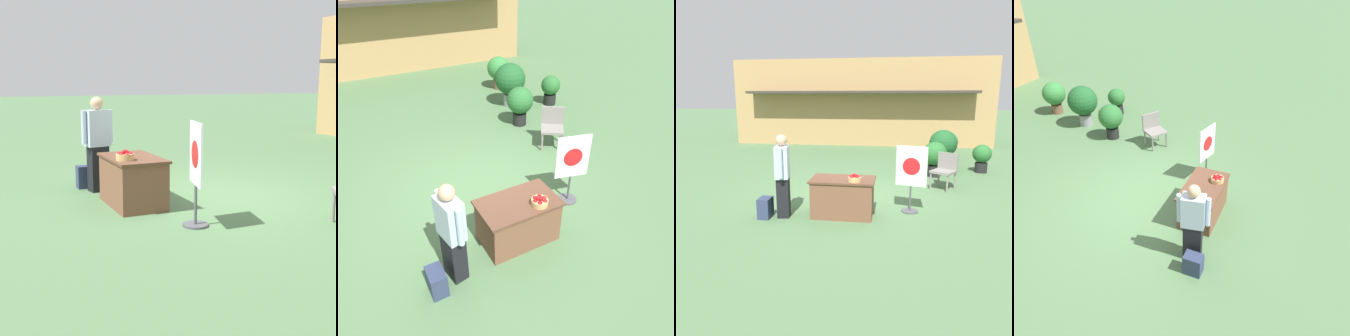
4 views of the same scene
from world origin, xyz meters
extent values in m
plane|color=#4C7047|center=(0.00, 0.00, 0.00)|extent=(120.00, 120.00, 0.00)
cube|color=brown|center=(0.01, -1.49, 0.38)|extent=(1.24, 0.75, 0.75)
cube|color=brown|center=(0.01, -1.49, 0.77)|extent=(1.32, 0.80, 0.04)
cylinder|color=tan|center=(0.28, -1.70, 0.84)|extent=(0.27, 0.27, 0.10)
sphere|color=red|center=(0.36, -1.70, 0.88)|extent=(0.08, 0.08, 0.08)
sphere|color=red|center=(0.32, -1.63, 0.88)|extent=(0.08, 0.08, 0.08)
sphere|color=#A30F14|center=(0.23, -1.63, 0.88)|extent=(0.08, 0.08, 0.08)
sphere|color=red|center=(0.19, -1.70, 0.88)|extent=(0.08, 0.08, 0.08)
sphere|color=red|center=(0.23, -1.77, 0.88)|extent=(0.08, 0.08, 0.08)
sphere|color=red|center=(0.33, -1.77, 0.88)|extent=(0.08, 0.08, 0.08)
sphere|color=red|center=(0.28, -1.68, 0.92)|extent=(0.08, 0.08, 0.08)
sphere|color=red|center=(0.25, -1.69, 0.92)|extent=(0.08, 0.08, 0.08)
sphere|color=#A30F14|center=(0.28, -1.72, 0.92)|extent=(0.08, 0.08, 0.08)
cube|color=black|center=(-1.21, -1.72, 0.41)|extent=(0.30, 0.38, 0.82)
cube|color=silver|center=(-1.21, -1.72, 1.15)|extent=(0.33, 0.46, 0.65)
sphere|color=tan|center=(-1.21, -1.72, 1.59)|extent=(0.23, 0.23, 0.23)
cylinder|color=silver|center=(-1.25, -1.46, 1.18)|extent=(0.09, 0.09, 0.60)
cylinder|color=silver|center=(-1.16, -1.97, 1.18)|extent=(0.09, 0.09, 0.60)
cube|color=#2D3856|center=(-1.55, -1.86, 0.21)|extent=(0.24, 0.34, 0.42)
cylinder|color=#4C4C51|center=(1.41, -1.07, 0.01)|extent=(0.36, 0.36, 0.03)
cylinder|color=#4C4C51|center=(1.41, -1.07, 0.31)|extent=(0.04, 0.04, 0.55)
cube|color=silver|center=(1.41, -1.07, 1.01)|extent=(0.64, 0.19, 0.86)
cylinder|color=red|center=(1.40, -1.09, 1.01)|extent=(0.36, 0.10, 0.37)
cylinder|color=gray|center=(2.43, 0.54, 0.23)|extent=(0.05, 0.05, 0.46)
cylinder|color=gray|center=(2.04, 0.80, 0.23)|extent=(0.05, 0.05, 0.46)
cylinder|color=gray|center=(2.69, 0.93, 0.23)|extent=(0.05, 0.05, 0.46)
cylinder|color=gray|center=(2.30, 1.19, 0.23)|extent=(0.05, 0.05, 0.46)
cube|color=gray|center=(2.36, 0.86, 0.49)|extent=(0.76, 0.76, 0.06)
cube|color=gray|center=(2.50, 1.07, 0.74)|extent=(0.49, 0.35, 0.45)
cylinder|color=black|center=(3.91, 3.16, 0.16)|extent=(0.39, 0.39, 0.33)
sphere|color=#28662D|center=(3.91, 3.16, 0.63)|extent=(0.60, 0.60, 0.60)
cylinder|color=brown|center=(3.13, 5.23, 0.17)|extent=(0.37, 0.37, 0.34)
sphere|color=#337A38|center=(3.13, 5.23, 0.73)|extent=(0.79, 0.79, 0.79)
cylinder|color=black|center=(2.30, 2.34, 0.18)|extent=(0.38, 0.38, 0.35)
sphere|color=#28662D|center=(2.30, 2.34, 0.72)|extent=(0.74, 0.74, 0.74)
cylinder|color=gray|center=(2.73, 3.68, 0.19)|extent=(0.40, 0.40, 0.39)
sphere|color=#1E5628|center=(2.73, 3.68, 0.86)|extent=(0.95, 0.95, 0.95)
camera|label=1|loc=(6.94, -3.94, 1.96)|focal=50.00mm
camera|label=2|loc=(-2.11, -4.98, 4.17)|focal=35.00mm
camera|label=3|loc=(0.99, -7.96, 2.43)|focal=35.00mm
camera|label=4|loc=(-5.28, -3.21, 4.99)|focal=35.00mm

